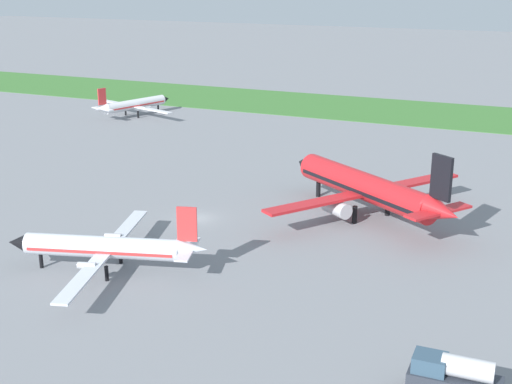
{
  "coord_description": "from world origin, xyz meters",
  "views": [
    {
      "loc": [
        38.95,
        -71.4,
        29.02
      ],
      "look_at": [
        6.18,
        4.03,
        3.0
      ],
      "focal_mm": 49.47,
      "sensor_mm": 36.0,
      "label": 1
    }
  ],
  "objects_px": {
    "airplane_taxiing_turboprop": "(134,104)",
    "airplane_foreground_turboprop": "(106,247)",
    "fuel_truck_midfield": "(454,377)",
    "airplane_midfield_jet": "(367,188)"
  },
  "relations": [
    {
      "from": "airplane_midfield_jet",
      "to": "fuel_truck_midfield",
      "type": "bearing_deg",
      "value": 148.43
    },
    {
      "from": "airplane_midfield_jet",
      "to": "airplane_foreground_turboprop",
      "type": "xyz_separation_m",
      "value": [
        -19.58,
        -26.33,
        -1.09
      ]
    },
    {
      "from": "fuel_truck_midfield",
      "to": "airplane_midfield_jet",
      "type": "bearing_deg",
      "value": -66.51
    },
    {
      "from": "airplane_taxiing_turboprop",
      "to": "airplane_foreground_turboprop",
      "type": "xyz_separation_m",
      "value": [
        40.76,
        -68.0,
        0.17
      ]
    },
    {
      "from": "airplane_foreground_turboprop",
      "to": "fuel_truck_midfield",
      "type": "distance_m",
      "value": 36.22
    },
    {
      "from": "airplane_taxiing_turboprop",
      "to": "airplane_midfield_jet",
      "type": "bearing_deg",
      "value": -106.52
    },
    {
      "from": "airplane_taxiing_turboprop",
      "to": "fuel_truck_midfield",
      "type": "xyz_separation_m",
      "value": [
        75.96,
        -76.5,
        -0.88
      ]
    },
    {
      "from": "airplane_taxiing_turboprop",
      "to": "fuel_truck_midfield",
      "type": "height_order",
      "value": "airplane_taxiing_turboprop"
    },
    {
      "from": "airplane_foreground_turboprop",
      "to": "airplane_midfield_jet",
      "type": "bearing_deg",
      "value": -142.59
    },
    {
      "from": "airplane_taxiing_turboprop",
      "to": "airplane_foreground_turboprop",
      "type": "relative_size",
      "value": 0.93
    }
  ]
}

